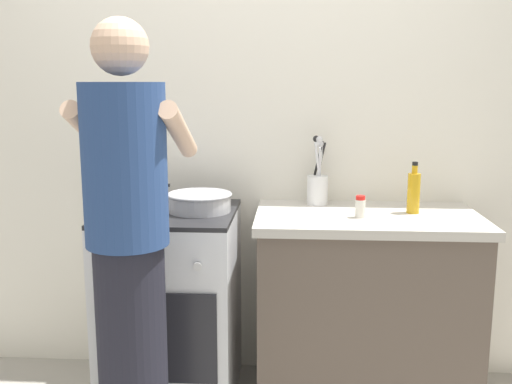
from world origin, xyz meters
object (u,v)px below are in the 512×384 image
(mixing_bowl, at_px, (200,201))
(utensil_crock, at_px, (318,184))
(stove_range, at_px, (172,305))
(person, at_px, (129,254))
(pot, at_px, (140,197))
(spice_bottle, at_px, (360,207))
(oil_bottle, at_px, (414,192))

(mixing_bowl, relative_size, utensil_crock, 0.90)
(stove_range, bearing_deg, mixing_bowl, 3.74)
(utensil_crock, height_order, person, person)
(pot, height_order, utensil_crock, utensil_crock)
(stove_range, relative_size, spice_bottle, 9.30)
(pot, bearing_deg, oil_bottle, 0.61)
(mixing_bowl, height_order, spice_bottle, spice_bottle)
(mixing_bowl, distance_m, spice_bottle, 0.72)
(stove_range, distance_m, pot, 0.53)
(pot, xyz_separation_m, oil_bottle, (1.24, 0.01, 0.04))
(stove_range, xyz_separation_m, pot, (-0.14, 0.03, 0.51))
(utensil_crock, xyz_separation_m, person, (-0.71, -0.75, -0.14))
(mixing_bowl, relative_size, oil_bottle, 1.28)
(stove_range, relative_size, utensil_crock, 2.72)
(oil_bottle, bearing_deg, person, -152.61)
(person, bearing_deg, oil_bottle, 27.39)
(stove_range, relative_size, oil_bottle, 3.87)
(spice_bottle, relative_size, person, 0.06)
(pot, height_order, oil_bottle, oil_bottle)
(stove_range, height_order, oil_bottle, oil_bottle)
(pot, bearing_deg, stove_range, -10.47)
(stove_range, xyz_separation_m, mixing_bowl, (0.14, 0.01, 0.50))
(spice_bottle, bearing_deg, pot, 174.69)
(pot, distance_m, person, 0.59)
(mixing_bowl, xyz_separation_m, person, (-0.17, -0.56, -0.09))
(mixing_bowl, height_order, utensil_crock, utensil_crock)
(pot, distance_m, spice_bottle, 1.00)
(utensil_crock, distance_m, person, 1.04)
(spice_bottle, relative_size, oil_bottle, 0.42)
(pot, relative_size, utensil_crock, 0.85)
(stove_range, distance_m, mixing_bowl, 0.52)
(oil_bottle, bearing_deg, mixing_bowl, -178.22)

